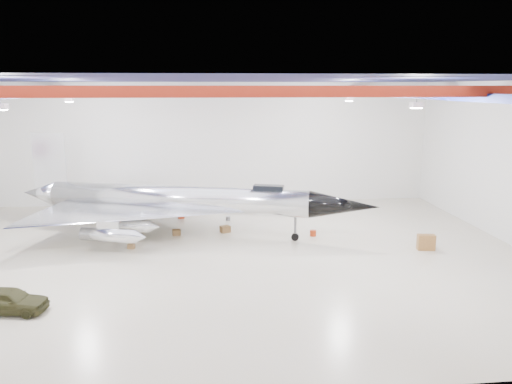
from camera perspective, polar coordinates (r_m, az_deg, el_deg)
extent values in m
plane|color=beige|center=(32.26, -4.46, -7.27)|extent=(40.00, 40.00, 0.00)
plane|color=silver|center=(45.74, -5.03, 5.52)|extent=(40.00, 0.00, 40.00)
plane|color=#0A0F38|center=(30.46, -4.80, 12.67)|extent=(40.00, 40.00, 0.00)
cube|color=maroon|center=(21.46, -4.32, 11.37)|extent=(39.50, 0.25, 0.50)
cube|color=maroon|center=(27.46, -4.66, 11.50)|extent=(39.50, 0.25, 0.50)
cube|color=maroon|center=(33.46, -4.88, 11.58)|extent=(39.50, 0.25, 0.50)
cube|color=maroon|center=(39.46, -5.03, 11.63)|extent=(39.50, 0.25, 0.50)
cube|color=#0D1650|center=(32.53, -26.75, 9.82)|extent=(0.25, 29.50, 0.40)
cube|color=#0D1650|center=(32.95, 16.97, 10.58)|extent=(0.25, 29.50, 0.40)
cube|color=silver|center=(26.22, -27.16, 8.68)|extent=(0.55, 0.55, 0.25)
cube|color=silver|center=(26.66, 17.86, 9.45)|extent=(0.55, 0.55, 0.25)
cube|color=silver|center=(37.66, -20.57, 9.85)|extent=(0.55, 0.55, 0.25)
cube|color=silver|center=(37.97, 10.59, 10.41)|extent=(0.55, 0.55, 0.25)
cylinder|color=silver|center=(36.44, -8.95, -0.77)|extent=(18.78, 7.14, 1.90)
cone|color=black|center=(34.42, 10.07, -1.56)|extent=(5.09, 3.15, 1.90)
cone|color=silver|center=(41.33, -23.40, -0.11)|extent=(3.27, 2.62, 1.90)
cube|color=silver|center=(40.41, -22.57, 3.27)|extent=(2.59, 0.85, 4.28)
cube|color=black|center=(34.61, 1.45, 0.39)|extent=(2.22, 1.31, 0.48)
cylinder|color=silver|center=(33.23, -16.53, -4.75)|extent=(3.71, 1.83, 0.86)
cylinder|color=silver|center=(35.27, -14.80, -3.68)|extent=(3.71, 1.83, 0.86)
cylinder|color=silver|center=(40.32, -11.38, -1.56)|extent=(3.71, 1.83, 0.86)
cylinder|color=silver|center=(42.48, -10.20, -0.83)|extent=(3.71, 1.83, 0.86)
cylinder|color=#59595B|center=(35.05, 4.50, -4.22)|extent=(0.17, 0.17, 1.71)
cylinder|color=black|center=(35.22, 4.49, -5.14)|extent=(0.57, 0.35, 0.53)
cylinder|color=#59595B|center=(36.22, -15.81, -4.11)|extent=(0.17, 0.17, 1.71)
cylinder|color=black|center=(36.38, -15.75, -5.01)|extent=(0.57, 0.35, 0.53)
cylinder|color=#59595B|center=(40.37, -12.86, -2.31)|extent=(0.17, 0.17, 1.71)
cylinder|color=black|center=(40.52, -12.82, -3.12)|extent=(0.57, 0.35, 0.53)
imported|color=#333219|center=(27.04, -26.39, -11.03)|extent=(3.82, 2.04, 1.24)
cube|color=brown|center=(34.98, 18.86, -5.46)|extent=(1.20, 0.73, 1.03)
cube|color=olive|center=(34.50, -14.08, -6.03)|extent=(0.52, 0.45, 0.31)
cube|color=#A93210|center=(41.38, -8.55, -2.77)|extent=(0.56, 0.48, 0.34)
cube|color=olive|center=(37.16, -3.54, -4.25)|extent=(0.85, 0.78, 0.48)
cube|color=#59595B|center=(38.57, -16.64, -4.31)|extent=(0.40, 0.34, 0.25)
cylinder|color=#A93210|center=(36.44, 6.54, -4.69)|extent=(0.49, 0.49, 0.41)
cube|color=olive|center=(36.85, -9.07, -4.58)|extent=(0.64, 0.54, 0.41)
cylinder|color=#59595B|center=(40.37, -3.22, -3.04)|extent=(0.43, 0.43, 0.32)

